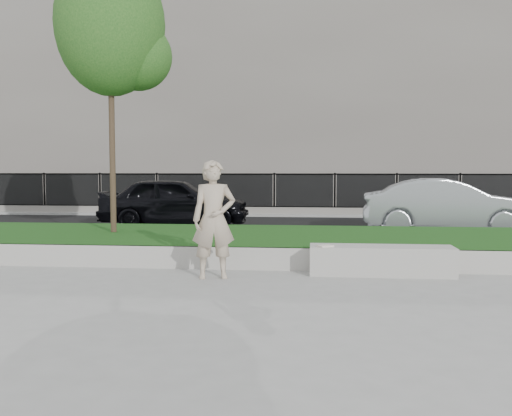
# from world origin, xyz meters

# --- Properties ---
(ground) EXTENTS (90.00, 90.00, 0.00)m
(ground) POSITION_xyz_m (0.00, 0.00, 0.00)
(ground) COLOR gray
(ground) RESTS_ON ground
(grass_bank) EXTENTS (34.00, 4.00, 0.40)m
(grass_bank) POSITION_xyz_m (0.00, 3.00, 0.20)
(grass_bank) COLOR #14330C
(grass_bank) RESTS_ON ground
(grass_kerb) EXTENTS (34.00, 0.08, 0.40)m
(grass_kerb) POSITION_xyz_m (0.00, 1.04, 0.20)
(grass_kerb) COLOR #A9A69E
(grass_kerb) RESTS_ON ground
(street) EXTENTS (34.00, 7.00, 0.04)m
(street) POSITION_xyz_m (0.00, 8.50, 0.02)
(street) COLOR black
(street) RESTS_ON ground
(far_pavement) EXTENTS (34.00, 3.00, 0.12)m
(far_pavement) POSITION_xyz_m (0.00, 13.00, 0.06)
(far_pavement) COLOR gray
(far_pavement) RESTS_ON ground
(iron_fence) EXTENTS (32.00, 0.30, 1.50)m
(iron_fence) POSITION_xyz_m (0.00, 12.00, 0.54)
(iron_fence) COLOR slate
(iron_fence) RESTS_ON far_pavement
(building_facade) EXTENTS (34.00, 10.00, 10.00)m
(building_facade) POSITION_xyz_m (0.00, 20.00, 5.00)
(building_facade) COLOR slate
(building_facade) RESTS_ON ground
(stone_bench) EXTENTS (2.38, 0.59, 0.49)m
(stone_bench) POSITION_xyz_m (1.98, 0.80, 0.24)
(stone_bench) COLOR #A9A69E
(stone_bench) RESTS_ON ground
(man) EXTENTS (0.79, 0.61, 1.91)m
(man) POSITION_xyz_m (-0.76, 0.25, 0.96)
(man) COLOR #B9A78E
(man) RESTS_ON ground
(book) EXTENTS (0.29, 0.27, 0.03)m
(book) POSITION_xyz_m (1.04, 0.61, 0.50)
(book) COLOR #EFE2CE
(book) RESTS_ON stone_bench
(young_tree) EXTENTS (2.42, 2.32, 5.93)m
(young_tree) POSITION_xyz_m (-3.39, 3.17, 4.71)
(young_tree) COLOR #38281C
(young_tree) RESTS_ON grass_bank
(car_dark) EXTENTS (4.52, 2.14, 1.49)m
(car_dark) POSITION_xyz_m (-3.26, 7.74, 0.79)
(car_dark) COLOR black
(car_dark) RESTS_ON street
(car_silver) EXTENTS (4.54, 1.85, 1.47)m
(car_silver) POSITION_xyz_m (4.41, 6.89, 0.77)
(car_silver) COLOR #9DA2A6
(car_silver) RESTS_ON street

